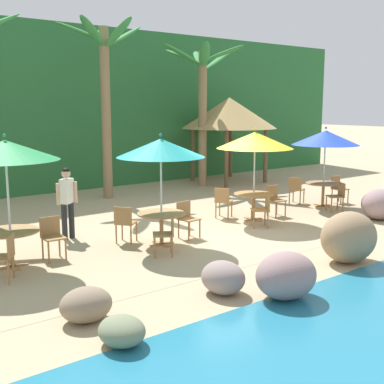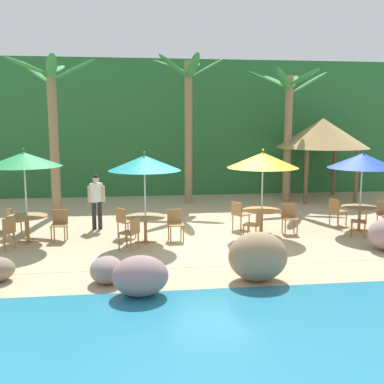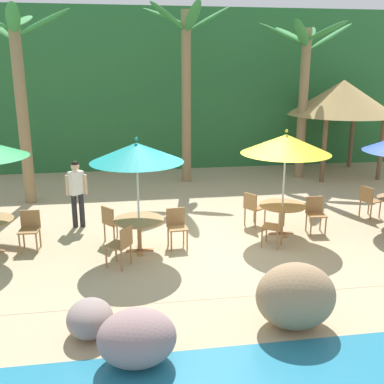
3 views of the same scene
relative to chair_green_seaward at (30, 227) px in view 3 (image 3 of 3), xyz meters
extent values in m
plane|color=tan|center=(4.25, -0.24, -0.51)|extent=(120.00, 120.00, 0.00)
cube|color=tan|center=(4.25, -0.24, -0.51)|extent=(18.00, 5.20, 0.01)
cube|color=#286633|center=(4.25, 8.76, 2.49)|extent=(28.00, 2.40, 6.00)
ellipsoid|color=gray|center=(1.49, -3.62, -0.24)|extent=(0.69, 0.81, 0.56)
ellipsoid|color=#9C7C59|center=(4.63, -3.86, 0.00)|extent=(1.24, 1.01, 1.04)
ellipsoid|color=gray|center=(2.17, -4.40, -0.13)|extent=(1.08, 0.90, 0.78)
cylinder|color=#9E7042|center=(0.17, -0.28, -0.29)|extent=(0.04, 0.04, 0.45)
cylinder|color=#9E7042|center=(-0.19, -0.26, -0.29)|extent=(0.04, 0.04, 0.45)
cylinder|color=#9E7042|center=(0.18, 0.08, -0.29)|extent=(0.04, 0.04, 0.45)
cylinder|color=#9E7042|center=(-0.17, 0.10, -0.29)|extent=(0.04, 0.04, 0.45)
cube|color=#9E7042|center=(0.00, -0.09, -0.05)|extent=(0.44, 0.44, 0.03)
cube|color=#9E7042|center=(0.00, 0.11, 0.15)|extent=(0.42, 0.05, 0.42)
cylinder|color=silver|center=(2.37, -0.50, 0.64)|extent=(0.04, 0.04, 2.30)
cone|color=teal|center=(2.37, -0.50, 1.69)|extent=(1.96, 1.96, 0.41)
sphere|color=teal|center=(2.37, -0.50, 1.97)|extent=(0.07, 0.07, 0.07)
cube|color=#A37547|center=(2.37, -0.50, -0.50)|extent=(0.60, 0.12, 0.03)
cube|color=#A37547|center=(2.37, -0.50, -0.50)|extent=(0.12, 0.60, 0.03)
cylinder|color=#A37547|center=(2.37, -0.50, -0.14)|extent=(0.09, 0.09, 0.71)
cylinder|color=#A37547|center=(2.37, -0.50, 0.21)|extent=(1.10, 1.10, 0.03)
cylinder|color=#9E7042|center=(3.41, -0.59, -0.29)|extent=(0.04, 0.04, 0.45)
cylinder|color=#9E7042|center=(3.06, -0.62, -0.29)|extent=(0.04, 0.04, 0.45)
cylinder|color=#9E7042|center=(3.38, -0.23, -0.29)|extent=(0.04, 0.04, 0.45)
cylinder|color=#9E7042|center=(3.02, -0.26, -0.29)|extent=(0.04, 0.04, 0.45)
cube|color=#9E7042|center=(3.22, -0.42, -0.05)|extent=(0.46, 0.46, 0.03)
cube|color=#9E7042|center=(3.20, -0.23, 0.15)|extent=(0.42, 0.07, 0.42)
cylinder|color=#9E7042|center=(1.88, 0.42, -0.29)|extent=(0.04, 0.04, 0.45)
cylinder|color=#9E7042|center=(2.10, 0.14, -0.29)|extent=(0.04, 0.04, 0.45)
cylinder|color=#9E7042|center=(1.60, 0.20, -0.29)|extent=(0.04, 0.04, 0.45)
cylinder|color=#9E7042|center=(1.82, -0.08, -0.29)|extent=(0.04, 0.04, 0.45)
cube|color=#9E7042|center=(1.85, 0.17, -0.05)|extent=(0.59, 0.59, 0.03)
cube|color=#9E7042|center=(1.69, 0.05, 0.15)|extent=(0.29, 0.35, 0.42)
cylinder|color=#9E7042|center=(1.67, -1.28, -0.29)|extent=(0.04, 0.04, 0.45)
cylinder|color=#9E7042|center=(1.86, -0.97, -0.29)|extent=(0.04, 0.04, 0.45)
cylinder|color=#9E7042|center=(1.97, -1.47, -0.29)|extent=(0.04, 0.04, 0.45)
cylinder|color=#9E7042|center=(2.16, -1.17, -0.29)|extent=(0.04, 0.04, 0.45)
cube|color=#9E7042|center=(1.92, -1.22, -0.05)|extent=(0.58, 0.58, 0.03)
cube|color=#9E7042|center=(2.09, -1.33, 0.15)|extent=(0.25, 0.37, 0.42)
cylinder|color=silver|center=(5.80, 0.03, 0.64)|extent=(0.04, 0.04, 2.30)
cone|color=yellow|center=(5.80, 0.03, 1.69)|extent=(2.07, 2.07, 0.44)
sphere|color=yellow|center=(5.80, 0.03, 1.99)|extent=(0.07, 0.07, 0.07)
cube|color=#A37547|center=(5.80, 0.03, -0.50)|extent=(0.60, 0.12, 0.03)
cube|color=#A37547|center=(5.80, 0.03, -0.50)|extent=(0.12, 0.60, 0.03)
cylinder|color=#A37547|center=(5.80, 0.03, -0.14)|extent=(0.09, 0.09, 0.71)
cylinder|color=#A37547|center=(5.80, 0.03, 0.21)|extent=(1.10, 1.10, 0.03)
cylinder|color=#9E7042|center=(6.81, -0.23, -0.29)|extent=(0.04, 0.04, 0.45)
cylinder|color=#9E7042|center=(6.45, -0.20, -0.29)|extent=(0.04, 0.04, 0.45)
cylinder|color=#9E7042|center=(6.84, 0.13, -0.29)|extent=(0.04, 0.04, 0.45)
cylinder|color=#9E7042|center=(6.48, 0.16, -0.29)|extent=(0.04, 0.04, 0.45)
cube|color=#9E7042|center=(6.64, -0.03, -0.05)|extent=(0.45, 0.45, 0.03)
cube|color=#9E7042|center=(6.66, 0.16, 0.15)|extent=(0.42, 0.07, 0.42)
cylinder|color=#9E7042|center=(5.40, 1.00, -0.29)|extent=(0.04, 0.04, 0.45)
cylinder|color=#9E7042|center=(5.59, 0.70, -0.29)|extent=(0.04, 0.04, 0.45)
cylinder|color=#9E7042|center=(5.10, 0.81, -0.29)|extent=(0.04, 0.04, 0.45)
cylinder|color=#9E7042|center=(5.29, 0.51, -0.29)|extent=(0.04, 0.04, 0.45)
cube|color=#9E7042|center=(5.35, 0.75, -0.05)|extent=(0.58, 0.58, 0.03)
cube|color=#9E7042|center=(5.18, 0.65, 0.15)|extent=(0.25, 0.38, 0.42)
cylinder|color=#9E7042|center=(5.08, -0.72, -0.29)|extent=(0.04, 0.04, 0.45)
cylinder|color=#9E7042|center=(5.27, -0.43, -0.29)|extent=(0.04, 0.04, 0.45)
cylinder|color=#9E7042|center=(5.37, -0.92, -0.29)|extent=(0.04, 0.04, 0.45)
cylinder|color=#9E7042|center=(5.57, -0.62, -0.29)|extent=(0.04, 0.04, 0.45)
cube|color=#9E7042|center=(5.32, -0.67, -0.05)|extent=(0.58, 0.58, 0.03)
cube|color=#9E7042|center=(5.49, -0.78, 0.15)|extent=(0.26, 0.37, 0.42)
cylinder|color=#9E7042|center=(8.67, 1.11, -0.29)|extent=(0.04, 0.04, 0.45)
cylinder|color=#9E7042|center=(8.80, 0.77, -0.29)|extent=(0.04, 0.04, 0.45)
cylinder|color=#9E7042|center=(8.33, 0.98, -0.29)|extent=(0.04, 0.04, 0.45)
cylinder|color=#9E7042|center=(8.47, 0.64, -0.29)|extent=(0.04, 0.04, 0.45)
cube|color=#9E7042|center=(8.57, 0.88, -0.05)|extent=(0.55, 0.55, 0.03)
cube|color=#9E7042|center=(8.38, 0.80, 0.15)|extent=(0.19, 0.40, 0.42)
cylinder|color=olive|center=(-0.67, 3.72, 2.13)|extent=(0.32, 0.32, 5.29)
ellipsoid|color=#388942|center=(0.13, 3.63, 4.55)|extent=(1.54, 0.52, 0.80)
ellipsoid|color=#388942|center=(-0.57, 4.52, 4.64)|extent=(0.55, 1.62, 0.54)
ellipsoid|color=#388942|center=(-0.51, 2.93, 4.58)|extent=(0.66, 1.58, 0.72)
cylinder|color=olive|center=(4.28, 5.53, 2.31)|extent=(0.32, 0.32, 5.65)
ellipsoid|color=#388942|center=(5.05, 5.58, 4.89)|extent=(1.44, 0.45, 0.86)
ellipsoid|color=#388942|center=(4.58, 6.24, 5.00)|extent=(0.93, 1.55, 0.53)
ellipsoid|color=#388942|center=(3.59, 5.89, 4.97)|extent=(1.50, 1.01, 0.64)
ellipsoid|color=#388942|center=(3.64, 5.08, 4.89)|extent=(1.37, 1.11, 0.85)
ellipsoid|color=#388942|center=(4.37, 4.76, 4.87)|extent=(0.53, 1.43, 0.90)
cylinder|color=olive|center=(8.39, 5.49, 2.06)|extent=(0.32, 0.32, 5.14)
ellipsoid|color=#388942|center=(9.26, 5.57, 4.37)|extent=(1.61, 0.49, 0.96)
ellipsoid|color=#388942|center=(8.81, 6.26, 4.44)|extent=(1.12, 1.63, 0.77)
ellipsoid|color=#388942|center=(8.10, 6.32, 4.46)|extent=(0.91, 1.71, 0.70)
ellipsoid|color=#388942|center=(7.52, 5.55, 4.43)|extent=(1.68, 0.47, 0.79)
ellipsoid|color=#388942|center=(7.89, 4.78, 4.41)|extent=(1.22, 1.55, 0.85)
ellipsoid|color=#388942|center=(8.70, 4.68, 4.49)|extent=(0.94, 1.73, 0.61)
cylinder|color=brown|center=(8.93, 6.82, 0.59)|extent=(0.16, 0.16, 2.20)
cylinder|color=brown|center=(11.05, 6.82, 0.59)|extent=(0.16, 0.16, 2.20)
cylinder|color=brown|center=(8.93, 4.70, 0.59)|extent=(0.16, 0.16, 2.20)
cylinder|color=brown|center=(11.05, 4.70, 0.59)|extent=(0.16, 0.16, 2.20)
cone|color=tan|center=(9.99, 5.76, 2.31)|extent=(3.86, 3.86, 1.24)
cylinder|color=#232328|center=(0.84, 1.30, -0.08)|extent=(0.13, 0.13, 0.86)
cylinder|color=#232328|center=(1.02, 1.30, -0.08)|extent=(0.13, 0.13, 0.86)
cube|color=silver|center=(0.93, 1.30, 0.64)|extent=(0.39, 0.36, 0.58)
cylinder|color=#D6AD89|center=(0.71, 1.30, 0.59)|extent=(0.08, 0.08, 0.50)
cylinder|color=#D6AD89|center=(1.15, 1.30, 0.59)|extent=(0.08, 0.08, 0.50)
sphere|color=#D6AD89|center=(0.93, 1.30, 1.05)|extent=(0.21, 0.21, 0.21)
sphere|color=black|center=(0.93, 1.30, 1.10)|extent=(0.18, 0.18, 0.18)
camera|label=1|loc=(-3.88, -9.71, 2.62)|focal=47.29mm
camera|label=2|loc=(2.09, -12.91, 2.80)|focal=43.10mm
camera|label=3|loc=(2.08, -9.84, 3.43)|focal=42.54mm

